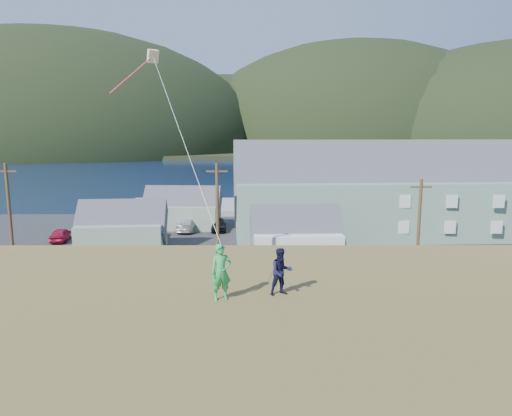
{
  "coord_description": "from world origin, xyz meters",
  "views": [
    {
      "loc": [
        1.76,
        -32.05,
        12.08
      ],
      "look_at": [
        1.81,
        -12.1,
        8.8
      ],
      "focal_mm": 32.0,
      "sensor_mm": 36.0,
      "label": 1
    }
  ],
  "objects_px": {
    "lodge": "(398,192)",
    "kite_flyer_green": "(221,272)",
    "shed_palegreen_far": "(182,209)",
    "shed_white": "(296,238)",
    "wharf": "(206,207)",
    "shed_palegreen_near": "(122,228)",
    "kite_flyer_navy": "(281,272)"
  },
  "relations": [
    {
      "from": "lodge",
      "to": "kite_flyer_green",
      "type": "relative_size",
      "value": 23.36
    },
    {
      "from": "lodge",
      "to": "shed_palegreen_far",
      "type": "relative_size",
      "value": 3.93
    },
    {
      "from": "shed_palegreen_far",
      "to": "shed_white",
      "type": "bearing_deg",
      "value": -48.75
    },
    {
      "from": "wharf",
      "to": "shed_white",
      "type": "xyz_separation_m",
      "value": [
        11.55,
        -31.01,
        2.11
      ]
    },
    {
      "from": "shed_white",
      "to": "shed_palegreen_near",
      "type": "bearing_deg",
      "value": 162.5
    },
    {
      "from": "shed_white",
      "to": "shed_palegreen_far",
      "type": "xyz_separation_m",
      "value": [
        -13.09,
        16.59,
        -0.04
      ]
    },
    {
      "from": "wharf",
      "to": "shed_palegreen_far",
      "type": "relative_size",
      "value": 2.6
    },
    {
      "from": "lodge",
      "to": "shed_palegreen_far",
      "type": "xyz_separation_m",
      "value": [
        -26.27,
        4.25,
        -2.72
      ]
    },
    {
      "from": "lodge",
      "to": "shed_palegreen_near",
      "type": "relative_size",
      "value": 4.23
    },
    {
      "from": "shed_palegreen_near",
      "to": "wharf",
      "type": "bearing_deg",
      "value": 72.79
    },
    {
      "from": "lodge",
      "to": "wharf",
      "type": "bearing_deg",
      "value": 139.66
    },
    {
      "from": "lodge",
      "to": "kite_flyer_navy",
      "type": "relative_size",
      "value": 27.02
    },
    {
      "from": "shed_palegreen_near",
      "to": "shed_white",
      "type": "height_order",
      "value": "shed_white"
    },
    {
      "from": "kite_flyer_green",
      "to": "shed_white",
      "type": "bearing_deg",
      "value": 61.44
    },
    {
      "from": "shed_palegreen_near",
      "to": "shed_palegreen_far",
      "type": "relative_size",
      "value": 0.93
    },
    {
      "from": "shed_palegreen_far",
      "to": "kite_flyer_green",
      "type": "xyz_separation_m",
      "value": [
        8.3,
        -44.7,
        5.53
      ]
    },
    {
      "from": "shed_palegreen_far",
      "to": "wharf",
      "type": "bearing_deg",
      "value": 86.86
    },
    {
      "from": "lodge",
      "to": "shed_white",
      "type": "xyz_separation_m",
      "value": [
        -13.18,
        -12.34,
        -2.68
      ]
    },
    {
      "from": "lodge",
      "to": "shed_palegreen_near",
      "type": "distance_m",
      "value": 31.62
    },
    {
      "from": "shed_palegreen_far",
      "to": "lodge",
      "type": "bearing_deg",
      "value": -6.23
    },
    {
      "from": "lodge",
      "to": "shed_palegreen_far",
      "type": "bearing_deg",
      "value": 167.53
    },
    {
      "from": "lodge",
      "to": "shed_palegreen_near",
      "type": "bearing_deg",
      "value": -169.25
    },
    {
      "from": "wharf",
      "to": "shed_white",
      "type": "bearing_deg",
      "value": -69.58
    },
    {
      "from": "lodge",
      "to": "shed_palegreen_far",
      "type": "height_order",
      "value": "lodge"
    },
    {
      "from": "wharf",
      "to": "lodge",
      "type": "xyz_separation_m",
      "value": [
        24.72,
        -18.68,
        4.78
      ]
    },
    {
      "from": "wharf",
      "to": "lodge",
      "type": "distance_m",
      "value": 31.35
    },
    {
      "from": "lodge",
      "to": "kite_flyer_green",
      "type": "xyz_separation_m",
      "value": [
        -17.96,
        -40.44,
        2.81
      ]
    },
    {
      "from": "shed_palegreen_far",
      "to": "shed_palegreen_near",
      "type": "bearing_deg",
      "value": -106.86
    },
    {
      "from": "wharf",
      "to": "kite_flyer_green",
      "type": "relative_size",
      "value": 15.43
    },
    {
      "from": "lodge",
      "to": "shed_white",
      "type": "height_order",
      "value": "lodge"
    },
    {
      "from": "shed_white",
      "to": "kite_flyer_navy",
      "type": "bearing_deg",
      "value": -98.51
    },
    {
      "from": "shed_white",
      "to": "shed_palegreen_far",
      "type": "height_order",
      "value": "shed_white"
    }
  ]
}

